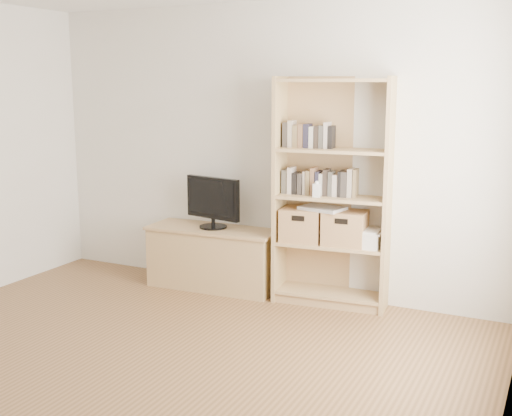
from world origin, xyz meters
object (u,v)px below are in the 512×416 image
Objects in this scene: tv_stand at (214,259)px; baby_monitor at (317,191)px; basket_right at (345,228)px; television at (213,203)px; basket_left at (302,225)px; laptop at (322,208)px; bookshelf at (332,193)px.

baby_monitor is at bearing -6.86° from tv_stand.
television is at bearing 177.35° from basket_right.
tv_stand is 3.39× the size of basket_right.
basket_left reaches higher than tv_stand.
baby_monitor is 0.20m from laptop.
baby_monitor reaches higher than television.
baby_monitor is 0.32× the size of laptop.
tv_stand is 3.34× the size of laptop.
baby_monitor is 0.37m from basket_left.
baby_monitor is 0.32× the size of basket_left.
baby_monitor is at bearing 7.33° from television.
tv_stand is 0.61× the size of bookshelf.
tv_stand is at bearing 177.02° from bookshelf.
bookshelf is 3.27× the size of television.
tv_stand is 1.32m from basket_right.
basket_left is at bearing -1.83° from tv_stand.
television is 1.67× the size of laptop.
bookshelf is 1.15m from television.
baby_monitor reaches higher than basket_right.
bookshelf is 5.59× the size of basket_left.
television is at bearing 177.02° from bookshelf.
television is at bearing 0.00° from tv_stand.
tv_stand is 10.54× the size of baby_monitor.
basket_right is at bearing -2.60° from bookshelf.
bookshelf reaches higher than baby_monitor.
laptop is at bearing -3.27° from basket_left.
basket_right is at bearing -2.24° from basket_left.
television is at bearing -166.27° from laptop.
baby_monitor is at bearing -155.36° from basket_right.
basket_right is (1.26, 0.06, 0.41)m from tv_stand.
television reaches higher than basket_left.
bookshelf is 0.31m from basket_right.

